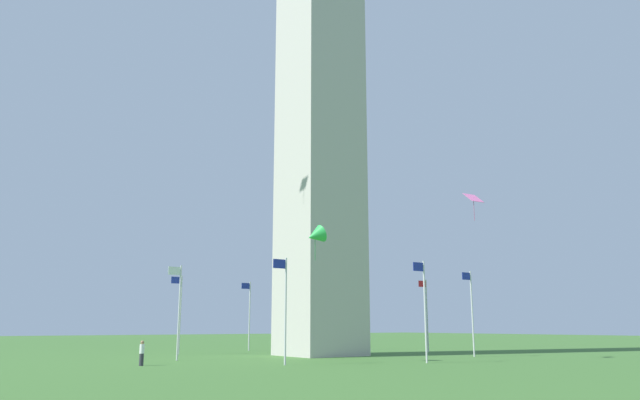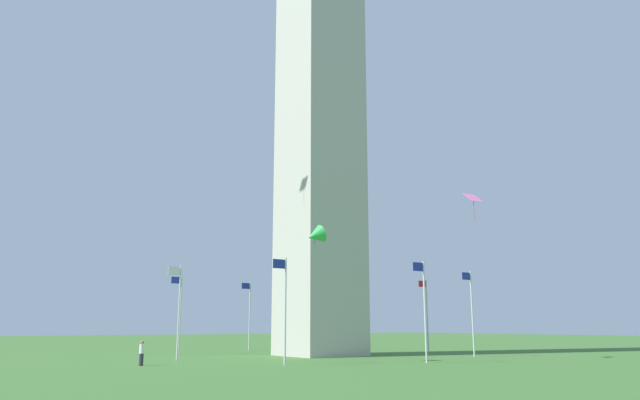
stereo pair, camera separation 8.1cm
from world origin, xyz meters
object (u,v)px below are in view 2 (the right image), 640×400
at_px(flagpole_e, 424,306).
at_px(kite_pink_diamond, 473,199).
at_px(flagpole_sw, 341,313).
at_px(kite_green_delta, 315,236).
at_px(flagpole_ne, 285,305).
at_px(flagpole_nw, 180,310).
at_px(obelisk_monument, 320,53).
at_px(person_white_shirt, 142,353).
at_px(flagpole_s, 427,312).
at_px(flagpole_se, 472,309).
at_px(flagpole_n, 178,307).
at_px(flagpole_w, 249,312).

bearing_deg(flagpole_e, kite_pink_diamond, -179.89).
bearing_deg(flagpole_sw, kite_green_delta, 49.00).
distance_m(flagpole_ne, flagpole_nw, 19.07).
distance_m(obelisk_monument, flagpole_ne, 28.63).
bearing_deg(person_white_shirt, flagpole_e, -35.07).
relative_size(flagpole_s, flagpole_sw, 1.00).
height_order(flagpole_ne, flagpole_nw, same).
bearing_deg(obelisk_monument, flagpole_s, 180.00).
relative_size(flagpole_e, flagpole_nw, 1.00).
distance_m(flagpole_nw, person_white_shirt, 16.68).
relative_size(flagpole_sw, kite_green_delta, 2.76).
bearing_deg(kite_pink_diamond, flagpole_sw, -98.83).
xyz_separation_m(flagpole_se, kite_pink_diamond, (3.58, 3.94, 8.74)).
xyz_separation_m(obelisk_monument, person_white_shirt, (17.84, 4.60, -28.46)).
xyz_separation_m(flagpole_n, kite_pink_diamond, (-19.45, 13.48, 8.74)).
bearing_deg(flagpole_n, flagpole_nw, -112.50).
bearing_deg(flagpole_ne, flagpole_s, -157.50).
height_order(flagpole_nw, kite_green_delta, kite_green_delta).
distance_m(flagpole_n, person_white_shirt, 7.07).
distance_m(person_white_shirt, kite_green_delta, 14.57).
height_order(flagpole_n, person_white_shirt, flagpole_n).
distance_m(flagpole_ne, kite_pink_diamond, 18.23).
distance_m(flagpole_se, flagpole_nw, 26.98).
bearing_deg(flagpole_s, obelisk_monument, -0.00).
bearing_deg(flagpole_e, flagpole_sw, -112.50).
distance_m(flagpole_s, person_white_shirt, 31.77).
height_order(flagpole_sw, kite_pink_diamond, kite_pink_diamond).
height_order(obelisk_monument, flagpole_s, obelisk_monument).
relative_size(flagpole_ne, kite_green_delta, 2.76).
bearing_deg(flagpole_se, flagpole_w, -67.50).
xyz_separation_m(flagpole_e, kite_pink_diamond, (-5.96, -0.01, 8.74)).
height_order(flagpole_e, flagpole_sw, same).
bearing_deg(kite_pink_diamond, flagpole_w, -77.53).
xyz_separation_m(flagpole_sw, flagpole_w, (9.54, -3.95, 0.00)).
xyz_separation_m(flagpole_e, flagpole_se, (-9.54, -3.95, 0.00)).
distance_m(flagpole_se, flagpole_sw, 19.07).
bearing_deg(kite_green_delta, flagpole_n, -54.09).
distance_m(flagpole_w, kite_pink_diamond, 28.97).
bearing_deg(flagpole_e, flagpole_s, -135.00).
bearing_deg(person_white_shirt, flagpole_s, -0.13).
bearing_deg(flagpole_se, kite_green_delta, -1.02).
height_order(obelisk_monument, kite_green_delta, obelisk_monument).
bearing_deg(flagpole_nw, flagpole_ne, 90.00).
distance_m(flagpole_nw, kite_green_delta, 19.67).
distance_m(flagpole_nw, kite_pink_diamond, 29.09).
relative_size(flagpole_n, kite_pink_diamond, 3.19).
xyz_separation_m(flagpole_w, kite_pink_diamond, (-5.96, 26.96, 8.74)).
relative_size(flagpole_e, kite_pink_diamond, 3.19).
bearing_deg(kite_pink_diamond, obelisk_monument, -66.37).
relative_size(flagpole_se, flagpole_w, 1.00).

